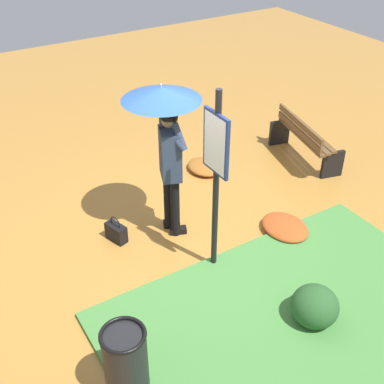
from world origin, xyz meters
TOP-DOWN VIEW (x-y plane):
  - ground_plane at (0.00, 0.00)m, footprint 18.00×18.00m
  - person_with_umbrella at (0.34, 0.05)m, footprint 0.96×0.96m
  - info_sign_post at (-0.61, -0.05)m, footprint 0.44×0.07m
  - handbag at (0.46, 0.76)m, footprint 0.33×0.22m
  - park_bench at (0.79, -2.73)m, footprint 1.42×0.69m
  - trash_bin at (-1.69, 1.61)m, footprint 0.42×0.42m
  - shrub_cluster at (-1.90, -0.48)m, footprint 0.56×0.51m
  - leaf_pile_near_person at (-0.56, -1.24)m, footprint 0.70×0.56m
  - leaf_pile_by_bench at (1.35, -1.17)m, footprint 0.61×0.49m

SIDE VIEW (x-z plane):
  - ground_plane at x=0.00m, z-range 0.00..0.00m
  - leaf_pile_by_bench at x=1.35m, z-range 0.00..0.13m
  - leaf_pile_near_person at x=-0.56m, z-range 0.00..0.15m
  - handbag at x=0.46m, z-range -0.06..0.31m
  - shrub_cluster at x=-1.90m, z-range -0.01..0.45m
  - park_bench at x=0.79m, z-range 0.03..0.78m
  - trash_bin at x=-1.69m, z-range 0.00..0.84m
  - info_sign_post at x=-0.61m, z-range 0.29..2.59m
  - person_with_umbrella at x=0.34m, z-range 0.53..2.57m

